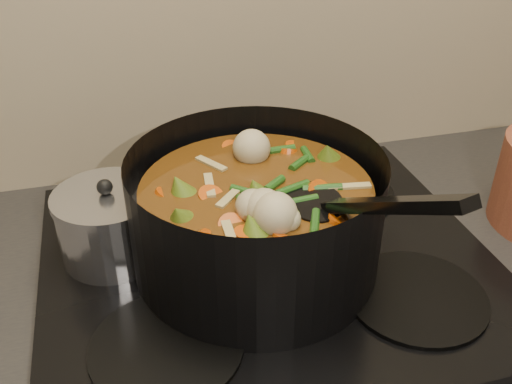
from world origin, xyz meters
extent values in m
cube|color=black|center=(0.00, 1.93, 0.89)|extent=(2.64, 0.64, 0.05)
cube|color=black|center=(0.00, 1.93, 0.92)|extent=(0.62, 0.54, 0.02)
cylinder|color=black|center=(-0.16, 1.80, 0.93)|extent=(0.18, 0.18, 0.01)
cylinder|color=black|center=(0.16, 1.80, 0.93)|extent=(0.18, 0.18, 0.01)
cylinder|color=black|center=(-0.16, 2.06, 0.93)|extent=(0.18, 0.18, 0.01)
cylinder|color=black|center=(0.16, 2.06, 0.93)|extent=(0.18, 0.18, 0.01)
cylinder|color=black|center=(-0.02, 1.92, 1.01)|extent=(0.35, 0.35, 0.16)
cylinder|color=black|center=(-0.02, 1.92, 0.94)|extent=(0.32, 0.32, 0.01)
cylinder|color=#613010|center=(-0.02, 1.92, 1.00)|extent=(0.30, 0.30, 0.11)
cylinder|color=#D35709|center=(0.02, 1.92, 1.05)|extent=(0.03, 0.04, 0.03)
cylinder|color=#D35709|center=(0.03, 1.98, 1.05)|extent=(0.05, 0.04, 0.03)
cylinder|color=#D35709|center=(-0.04, 2.03, 1.05)|extent=(0.05, 0.05, 0.03)
cylinder|color=#D35709|center=(-0.07, 1.95, 1.05)|extent=(0.04, 0.04, 0.03)
cylinder|color=#D35709|center=(-0.11, 1.88, 1.05)|extent=(0.04, 0.04, 0.03)
cylinder|color=#D35709|center=(-0.03, 1.88, 1.05)|extent=(0.05, 0.05, 0.03)
cylinder|color=#D35709|center=(0.03, 1.86, 1.05)|extent=(0.04, 0.04, 0.03)
cylinder|color=#D35709|center=(0.09, 1.92, 1.05)|extent=(0.04, 0.04, 0.03)
cylinder|color=#D35709|center=(0.02, 1.97, 1.05)|extent=(0.05, 0.05, 0.03)
cylinder|color=#D35709|center=(-0.04, 2.02, 1.05)|extent=(0.04, 0.05, 0.03)
cylinder|color=#D35709|center=(-0.06, 1.94, 1.05)|extent=(0.04, 0.03, 0.03)
cylinder|color=#D35709|center=(-0.09, 1.89, 1.05)|extent=(0.04, 0.05, 0.03)
sphere|color=beige|center=(0.05, 1.92, 1.07)|extent=(0.05, 0.05, 0.05)
sphere|color=beige|center=(-0.04, 1.99, 1.07)|extent=(0.05, 0.05, 0.05)
sphere|color=beige|center=(-0.07, 1.88, 1.07)|extent=(0.05, 0.05, 0.05)
sphere|color=beige|center=(0.04, 1.89, 1.07)|extent=(0.05, 0.05, 0.05)
cone|color=#59701C|center=(-0.06, 1.84, 1.06)|extent=(0.04, 0.04, 0.04)
cone|color=#59701C|center=(0.06, 1.87, 1.06)|extent=(0.04, 0.04, 0.04)
cone|color=#59701C|center=(0.05, 1.99, 1.06)|extent=(0.04, 0.04, 0.04)
cone|color=#59701C|center=(-0.08, 2.00, 1.06)|extent=(0.04, 0.04, 0.04)
cone|color=#59701C|center=(-0.10, 1.88, 1.06)|extent=(0.04, 0.04, 0.04)
cone|color=#59701C|center=(0.01, 1.83, 1.06)|extent=(0.04, 0.04, 0.04)
cylinder|color=#215719|center=(0.01, 1.96, 1.06)|extent=(0.01, 0.04, 0.01)
cylinder|color=#215719|center=(-0.03, 2.04, 1.06)|extent=(0.04, 0.04, 0.01)
cylinder|color=#215719|center=(-0.10, 1.97, 1.06)|extent=(0.05, 0.02, 0.01)
cylinder|color=#215719|center=(-0.09, 1.90, 1.06)|extent=(0.03, 0.04, 0.01)
cylinder|color=#215719|center=(-0.04, 1.88, 1.06)|extent=(0.03, 0.04, 0.01)
cylinder|color=#215719|center=(0.03, 1.82, 1.06)|extent=(0.05, 0.02, 0.01)
cylinder|color=#215719|center=(0.07, 1.89, 1.06)|extent=(0.04, 0.04, 0.01)
cylinder|color=#215719|center=(0.04, 1.96, 1.06)|extent=(0.01, 0.04, 0.01)
cylinder|color=#215719|center=(-0.01, 1.97, 1.06)|extent=(0.04, 0.04, 0.01)
cylinder|color=#215719|center=(-0.09, 2.01, 1.06)|extent=(0.05, 0.02, 0.01)
cylinder|color=#215719|center=(-0.11, 1.93, 1.06)|extent=(0.03, 0.04, 0.01)
cylinder|color=#215719|center=(-0.07, 1.87, 1.06)|extent=(0.03, 0.04, 0.01)
cylinder|color=#215719|center=(-0.01, 1.87, 1.06)|extent=(0.05, 0.02, 0.01)
cube|color=tan|center=(-0.10, 1.91, 1.06)|extent=(0.05, 0.01, 0.00)
cube|color=tan|center=(-0.01, 1.84, 1.06)|extent=(0.02, 0.05, 0.00)
cube|color=tan|center=(0.06, 1.94, 1.06)|extent=(0.05, 0.03, 0.00)
cube|color=tan|center=(-0.04, 2.00, 1.06)|extent=(0.04, 0.04, 0.00)
cube|color=tan|center=(-0.10, 1.90, 1.06)|extent=(0.03, 0.05, 0.00)
ellipsoid|color=black|center=(0.04, 1.87, 1.05)|extent=(0.08, 0.10, 0.01)
cube|color=black|center=(0.08, 1.76, 1.11)|extent=(0.07, 0.20, 0.12)
cylinder|color=silver|center=(-0.21, 2.00, 0.97)|extent=(0.14, 0.14, 0.09)
cylinder|color=silver|center=(-0.21, 2.00, 1.02)|extent=(0.15, 0.15, 0.01)
sphere|color=black|center=(-0.21, 2.00, 1.04)|extent=(0.02, 0.02, 0.02)
camera|label=1|loc=(-0.18, 1.32, 1.43)|focal=40.00mm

